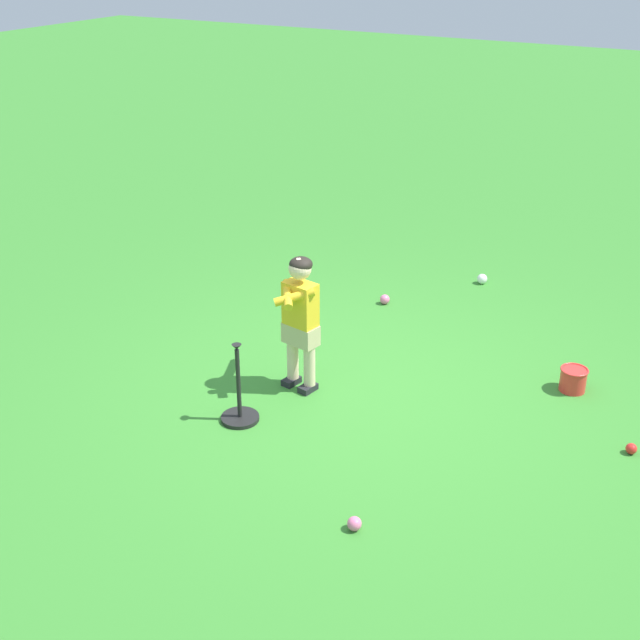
# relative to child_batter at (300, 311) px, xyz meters

# --- Properties ---
(ground_plane) EXTENTS (40.00, 40.00, 0.00)m
(ground_plane) POSITION_rel_child_batter_xyz_m (0.43, 0.16, -0.65)
(ground_plane) COLOR #38842D
(child_batter) EXTENTS (0.36, 0.61, 1.08)m
(child_batter) POSITION_rel_child_batter_xyz_m (0.00, 0.00, 0.00)
(child_batter) COLOR #232328
(child_batter) RESTS_ON ground
(play_ball_midfield) EXTENTS (0.10, 0.10, 0.10)m
(play_ball_midfield) POSITION_rel_child_batter_xyz_m (0.56, 2.63, -0.60)
(play_ball_midfield) COLOR white
(play_ball_midfield) RESTS_ON ground
(play_ball_by_bucket) EXTENTS (0.09, 0.09, 0.09)m
(play_ball_by_bucket) POSITION_rel_child_batter_xyz_m (1.14, -1.31, -0.61)
(play_ball_by_bucket) COLOR pink
(play_ball_by_bucket) RESTS_ON ground
(play_ball_center_lawn) EXTENTS (0.08, 0.08, 0.08)m
(play_ball_center_lawn) POSITION_rel_child_batter_xyz_m (2.43, 0.31, -0.61)
(play_ball_center_lawn) COLOR red
(play_ball_center_lawn) RESTS_ON ground
(play_ball_behind_batter) EXTENTS (0.09, 0.09, 0.09)m
(play_ball_behind_batter) POSITION_rel_child_batter_xyz_m (-0.08, 1.71, -0.60)
(play_ball_behind_batter) COLOR pink
(play_ball_behind_batter) RESTS_ON ground
(batting_tee) EXTENTS (0.28, 0.28, 0.62)m
(batting_tee) POSITION_rel_child_batter_xyz_m (-0.14, -0.64, -0.55)
(batting_tee) COLOR black
(batting_tee) RESTS_ON ground
(toy_bucket) EXTENTS (0.22, 0.22, 0.19)m
(toy_bucket) POSITION_rel_child_batter_xyz_m (1.87, 0.97, -0.55)
(toy_bucket) COLOR red
(toy_bucket) RESTS_ON ground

